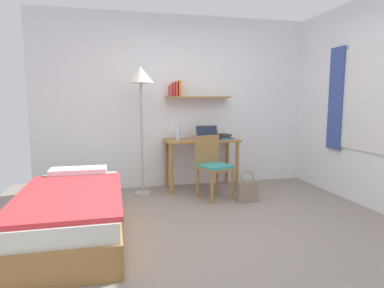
# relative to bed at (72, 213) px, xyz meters

# --- Properties ---
(ground_plane) EXTENTS (5.28, 5.28, 0.00)m
(ground_plane) POSITION_rel_bed_xyz_m (1.47, -0.27, -0.24)
(ground_plane) COLOR gray
(wall_back) EXTENTS (4.40, 0.27, 2.60)m
(wall_back) POSITION_rel_bed_xyz_m (1.47, 1.75, 1.06)
(wall_back) COLOR white
(wall_back) RESTS_ON ground_plane
(bed) EXTENTS (0.93, 1.90, 0.54)m
(bed) POSITION_rel_bed_xyz_m (0.00, 0.00, 0.00)
(bed) COLOR #9E703D
(bed) RESTS_ON ground_plane
(desk) EXTENTS (1.08, 0.53, 0.76)m
(desk) POSITION_rel_bed_xyz_m (1.68, 1.43, 0.37)
(desk) COLOR #9E703D
(desk) RESTS_ON ground_plane
(desk_chair) EXTENTS (0.51, 0.52, 0.85)m
(desk_chair) POSITION_rel_bed_xyz_m (1.71, 0.94, 0.23)
(desk_chair) COLOR #9E703D
(desk_chair) RESTS_ON ground_plane
(standing_lamp) EXTENTS (0.36, 0.36, 1.79)m
(standing_lamp) POSITION_rel_bed_xyz_m (0.80, 1.34, 1.32)
(standing_lamp) COLOR #B2A893
(standing_lamp) RESTS_ON ground_plane
(laptop) EXTENTS (0.34, 0.22, 0.20)m
(laptop) POSITION_rel_bed_xyz_m (1.78, 1.44, 0.57)
(laptop) COLOR #2D2D33
(laptop) RESTS_ON desk
(water_bottle) EXTENTS (0.07, 0.07, 0.24)m
(water_bottle) POSITION_rel_bed_xyz_m (1.33, 1.40, 0.63)
(water_bottle) COLOR silver
(water_bottle) RESTS_ON desk
(book_stack) EXTENTS (0.20, 0.24, 0.07)m
(book_stack) POSITION_rel_bed_xyz_m (2.03, 1.39, 0.55)
(book_stack) COLOR #3384C6
(book_stack) RESTS_ON desk
(handbag) EXTENTS (0.27, 0.12, 0.41)m
(handbag) POSITION_rel_bed_xyz_m (2.11, 0.67, -0.09)
(handbag) COLOR gray
(handbag) RESTS_ON ground_plane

